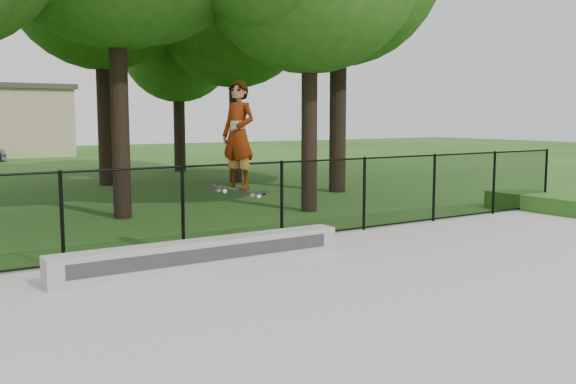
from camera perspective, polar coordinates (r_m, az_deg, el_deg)
name	(u,v)px	position (r m, az deg, el deg)	size (l,w,h in m)	color
ground	(566,329)	(7.97, 23.45, -11.13)	(100.00, 100.00, 0.00)	#1F5517
concrete_slab	(566,327)	(7.96, 23.46, -10.93)	(14.00, 12.00, 0.06)	#A4A49F
grind_ledge	(204,254)	(9.99, -7.45, -5.44)	(4.75, 0.40, 0.43)	#989994
skater_airborne	(238,137)	(9.95, -4.44, 4.90)	(0.83, 0.70, 1.84)	black
chainlink_fence	(282,200)	(11.99, -0.56, -0.76)	(16.06, 0.06, 1.50)	black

